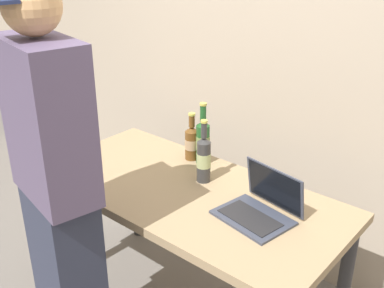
% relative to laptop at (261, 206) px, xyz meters
% --- Properties ---
extents(desk, '(1.56, 0.75, 0.75)m').
position_rel_laptop_xyz_m(desk, '(-0.40, -0.03, -0.14)').
color(desk, '#9E8460').
rests_on(desk, ground).
extents(laptop, '(0.36, 0.32, 0.21)m').
position_rel_laptop_xyz_m(laptop, '(0.00, 0.00, 0.00)').
color(laptop, '#383D4C').
rests_on(laptop, desk).
extents(beer_bottle_green, '(0.08, 0.08, 0.27)m').
position_rel_laptop_xyz_m(beer_bottle_green, '(-0.60, 0.24, 0.06)').
color(beer_bottle_green, brown).
rests_on(beer_bottle_green, desk).
extents(beer_bottle_amber, '(0.07, 0.07, 0.33)m').
position_rel_laptop_xyz_m(beer_bottle_amber, '(-0.39, 0.08, 0.08)').
color(beer_bottle_amber, '#333333').
rests_on(beer_bottle_amber, desk).
extents(beer_bottle_brown, '(0.07, 0.07, 0.34)m').
position_rel_laptop_xyz_m(beer_bottle_brown, '(-0.52, 0.24, 0.09)').
color(beer_bottle_brown, '#1E5123').
rests_on(beer_bottle_brown, desk).
extents(person_figure, '(0.45, 0.33, 1.80)m').
position_rel_laptop_xyz_m(person_figure, '(-0.55, -0.64, 0.12)').
color(person_figure, '#2D3347').
rests_on(person_figure, ground).
extents(back_wall, '(6.00, 0.10, 2.60)m').
position_rel_laptop_xyz_m(back_wall, '(-0.40, 0.71, 0.50)').
color(back_wall, tan).
rests_on(back_wall, ground).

